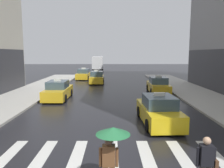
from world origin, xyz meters
name	(u,v)px	position (x,y,z in m)	size (l,w,h in m)	color
crosswalk_markings	(111,155)	(0.00, 3.00, 0.00)	(11.30, 2.80, 0.01)	silver
taxi_lead	(158,111)	(2.64, 6.96, 0.72)	(2.07, 4.61, 1.80)	yellow
taxi_second	(57,91)	(-4.70, 13.76, 0.72)	(1.94, 4.55, 1.80)	gold
taxi_third	(157,86)	(4.69, 16.89, 0.72)	(2.03, 4.59, 1.80)	gold
taxi_fourth	(96,78)	(-2.05, 24.36, 0.72)	(2.00, 4.57, 1.80)	gold
taxi_fifth	(83,75)	(-4.41, 29.03, 0.72)	(2.09, 4.61, 1.80)	gold
box_truck	(97,63)	(-3.09, 42.83, 1.85)	(2.44, 7.60, 3.35)	#2D2D2D
pedestrian_with_umbrella	(111,142)	(-0.01, 0.65, 1.52)	(0.96, 0.96, 1.94)	#473D33
pedestrian_with_handbag	(205,161)	(2.67, 0.68, 0.93)	(0.60, 0.24, 1.65)	#473D33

